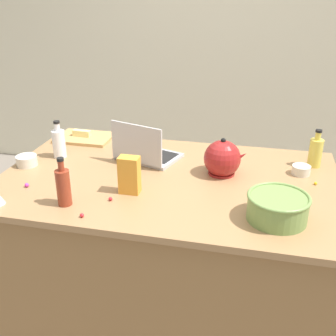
{
  "coord_description": "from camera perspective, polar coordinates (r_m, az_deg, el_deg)",
  "views": [
    {
      "loc": [
        0.4,
        -1.73,
        1.75
      ],
      "look_at": [
        0.0,
        0.0,
        0.95
      ],
      "focal_mm": 43.79,
      "sensor_mm": 36.0,
      "label": 1
    }
  ],
  "objects": [
    {
      "name": "ground_plane",
      "position": [
        2.5,
        0.0,
        -20.27
      ],
      "size": [
        12.0,
        12.0,
        0.0
      ],
      "primitive_type": "plane",
      "color": "slate"
    },
    {
      "name": "wall_back",
      "position": [
        3.84,
        7.3,
        17.36
      ],
      "size": [
        8.0,
        0.1,
        2.6
      ],
      "primitive_type": "cube",
      "color": "beige",
      "rests_on": "ground"
    },
    {
      "name": "island_counter",
      "position": [
        2.2,
        0.0,
        -11.89
      ],
      "size": [
        1.62,
        1.01,
        0.9
      ],
      "color": "olive",
      "rests_on": "ground"
    },
    {
      "name": "laptop",
      "position": [
        2.15,
        -3.23,
        2.25
      ],
      "size": [
        0.36,
        0.31,
        0.22
      ],
      "color": "#B7B7BC",
      "rests_on": "island_counter"
    },
    {
      "name": "mixing_bowl_large",
      "position": [
        1.66,
        15.02,
        -5.25
      ],
      "size": [
        0.25,
        0.25,
        0.11
      ],
      "color": "#72934C",
      "rests_on": "island_counter"
    },
    {
      "name": "bottle_oil",
      "position": [
        2.2,
        19.85,
        2.13
      ],
      "size": [
        0.07,
        0.07,
        0.2
      ],
      "color": "#DBC64C",
      "rests_on": "island_counter"
    },
    {
      "name": "bottle_vinegar",
      "position": [
        2.26,
        -14.95,
        3.42
      ],
      "size": [
        0.07,
        0.07,
        0.2
      ],
      "color": "white",
      "rests_on": "island_counter"
    },
    {
      "name": "bottle_soy",
      "position": [
        1.76,
        -14.36,
        -2.48
      ],
      "size": [
        0.06,
        0.06,
        0.21
      ],
      "color": "maroon",
      "rests_on": "island_counter"
    },
    {
      "name": "kettle",
      "position": [
        2.0,
        7.58,
        1.26
      ],
      "size": [
        0.21,
        0.18,
        0.2
      ],
      "color": "maroon",
      "rests_on": "island_counter"
    },
    {
      "name": "cutting_board",
      "position": [
        2.51,
        -11.52,
        4.17
      ],
      "size": [
        0.32,
        0.23,
        0.02
      ],
      "primitive_type": "cube",
      "color": "tan",
      "rests_on": "island_counter"
    },
    {
      "name": "butter_stick_left",
      "position": [
        2.51,
        -11.91,
        4.77
      ],
      "size": [
        0.11,
        0.04,
        0.04
      ],
      "primitive_type": "cube",
      "rotation": [
        0.0,
        0.0,
        -0.07
      ],
      "color": "#F4E58C",
      "rests_on": "cutting_board"
    },
    {
      "name": "ramekin_small",
      "position": [
        2.1,
        18.03,
        -0.26
      ],
      "size": [
        0.09,
        0.09,
        0.04
      ],
      "primitive_type": "cylinder",
      "color": "beige",
      "rests_on": "island_counter"
    },
    {
      "name": "ramekin_medium",
      "position": [
        2.21,
        -19.08,
        0.97
      ],
      "size": [
        0.11,
        0.11,
        0.05
      ],
      "primitive_type": "cylinder",
      "color": "beige",
      "rests_on": "island_counter"
    },
    {
      "name": "candy_bag",
      "position": [
        1.81,
        -5.39,
        -0.97
      ],
      "size": [
        0.09,
        0.06,
        0.17
      ],
      "primitive_type": "cube",
      "color": "gold",
      "rests_on": "island_counter"
    },
    {
      "name": "candy_0",
      "position": [
        1.68,
        -11.9,
        -6.46
      ],
      "size": [
        0.02,
        0.02,
        0.02
      ],
      "primitive_type": "sphere",
      "color": "red",
      "rests_on": "island_counter"
    },
    {
      "name": "candy_1",
      "position": [
        1.78,
        -8.01,
        -4.28
      ],
      "size": [
        0.02,
        0.02,
        0.02
      ],
      "primitive_type": "sphere",
      "color": "red",
      "rests_on": "island_counter"
    },
    {
      "name": "candy_2",
      "position": [
        2.02,
        19.85,
        -2.02
      ],
      "size": [
        0.01,
        0.01,
        0.01
      ],
      "primitive_type": "sphere",
      "color": "yellow",
      "rests_on": "island_counter"
    },
    {
      "name": "candy_3",
      "position": [
        1.99,
        -19.07,
        -2.27
      ],
      "size": [
        0.02,
        0.02,
        0.02
      ],
      "primitive_type": "sphere",
      "color": "#CC3399",
      "rests_on": "island_counter"
    },
    {
      "name": "candy_4",
      "position": [
        2.31,
        -2.79,
        2.84
      ],
      "size": [
        0.02,
        0.02,
        0.02
      ],
      "primitive_type": "sphere",
      "color": "green",
      "rests_on": "island_counter"
    }
  ]
}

